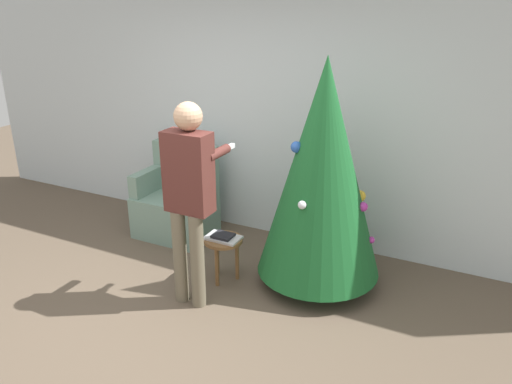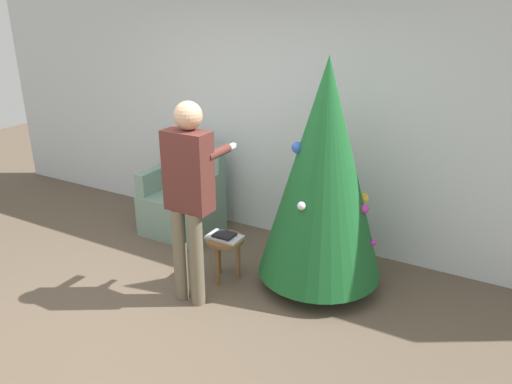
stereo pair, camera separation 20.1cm
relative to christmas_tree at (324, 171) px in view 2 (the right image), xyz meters
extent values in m
plane|color=brown|center=(-0.97, -1.41, -1.11)|extent=(14.00, 14.00, 0.00)
cube|color=silver|center=(-0.97, 0.82, 0.24)|extent=(8.00, 0.06, 2.70)
cylinder|color=brown|center=(0.00, 0.00, -1.04)|extent=(0.10, 0.10, 0.14)
cone|color=#195B28|center=(0.00, 0.00, 0.00)|extent=(1.11, 1.11, 1.94)
sphere|color=#B23399|center=(0.37, 0.03, -0.28)|extent=(0.08, 0.08, 0.08)
sphere|color=white|center=(-0.04, -0.34, -0.20)|extent=(0.07, 0.07, 0.07)
sphere|color=#B23399|center=(0.45, 0.09, -0.61)|extent=(0.06, 0.06, 0.06)
sphere|color=gold|center=(0.29, 0.24, -0.27)|extent=(0.10, 0.10, 0.10)
sphere|color=#2856B2|center=(-0.20, -0.13, 0.21)|extent=(0.10, 0.10, 0.10)
cube|color=gray|center=(-1.77, 0.26, -0.88)|extent=(0.79, 0.64, 0.46)
cube|color=gray|center=(-1.77, 0.51, -0.38)|extent=(0.79, 0.14, 0.54)
cube|color=gray|center=(-2.11, 0.26, -0.52)|extent=(0.12, 0.57, 0.25)
cube|color=gray|center=(-1.44, 0.26, -0.52)|extent=(0.12, 0.57, 0.25)
cylinder|color=#6B604C|center=(-0.96, -0.81, -0.68)|extent=(0.12, 0.12, 0.85)
cylinder|color=#6B604C|center=(-0.79, -0.81, -0.68)|extent=(0.12, 0.12, 0.85)
cube|color=#562823|center=(-0.87, -0.75, 0.08)|extent=(0.39, 0.20, 0.67)
sphere|color=tan|center=(-0.87, -0.71, 0.53)|extent=(0.23, 0.23, 0.23)
cylinder|color=#562823|center=(-1.04, -0.56, 0.21)|extent=(0.08, 0.30, 0.08)
cylinder|color=#562823|center=(-0.71, -0.56, 0.21)|extent=(0.08, 0.30, 0.08)
cube|color=white|center=(-0.71, -0.37, 0.21)|extent=(0.04, 0.14, 0.04)
cylinder|color=brown|center=(-0.80, -0.34, -0.70)|extent=(0.36, 0.36, 0.03)
cylinder|color=brown|center=(-0.80, -0.47, -0.91)|extent=(0.04, 0.04, 0.40)
cylinder|color=brown|center=(-0.70, -0.28, -0.91)|extent=(0.04, 0.04, 0.40)
cylinder|color=brown|center=(-0.91, -0.28, -0.91)|extent=(0.04, 0.04, 0.40)
cube|color=silver|center=(-0.80, -0.34, -0.67)|extent=(0.32, 0.21, 0.02)
cube|color=black|center=(-0.80, -0.34, -0.65)|extent=(0.19, 0.16, 0.02)
camera|label=1|loc=(1.31, -3.89, 1.38)|focal=35.00mm
camera|label=2|loc=(1.49, -3.80, 1.38)|focal=35.00mm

